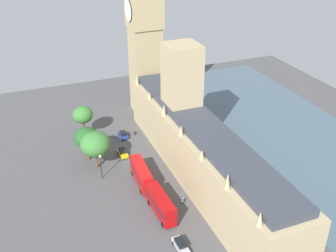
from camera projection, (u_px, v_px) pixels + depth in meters
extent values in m
plane|color=#4C4C4F|center=(193.00, 179.00, 95.17)|extent=(137.84, 137.84, 0.00)
cube|color=#475B6B|center=(309.00, 151.00, 105.98)|extent=(38.79, 124.05, 0.25)
cube|color=tan|center=(202.00, 155.00, 92.86)|extent=(11.57, 67.84, 12.47)
cube|color=tan|center=(181.00, 102.00, 99.00)|extent=(7.85, 7.85, 28.62)
cube|color=#383D47|center=(204.00, 128.00, 89.52)|extent=(8.79, 65.13, 1.60)
cone|color=tan|center=(137.00, 80.00, 112.41)|extent=(1.20, 1.20, 2.84)
cone|color=tan|center=(149.00, 96.00, 104.32)|extent=(1.20, 1.20, 1.89)
cone|color=tan|center=(164.00, 110.00, 95.76)|extent=(1.20, 1.20, 2.91)
cone|color=tan|center=(181.00, 130.00, 87.54)|extent=(1.20, 1.20, 2.53)
cone|color=tan|center=(202.00, 155.00, 79.32)|extent=(1.20, 1.20, 2.11)
cone|color=tan|center=(228.00, 181.00, 70.77)|extent=(1.20, 1.20, 3.14)
cone|color=tan|center=(260.00, 219.00, 62.54)|extent=(1.20, 1.20, 2.77)
cube|color=tan|center=(146.00, 71.00, 121.22)|extent=(8.07, 8.07, 26.06)
cube|color=tan|center=(144.00, 9.00, 112.63)|extent=(8.88, 8.88, 10.12)
cylinder|color=silver|center=(128.00, 10.00, 111.13)|extent=(0.25, 6.14, 6.14)
torus|color=black|center=(128.00, 10.00, 111.13)|extent=(0.24, 6.38, 6.38)
cylinder|color=silver|center=(139.00, 6.00, 116.38)|extent=(6.14, 0.25, 6.14)
torus|color=black|center=(139.00, 6.00, 116.38)|extent=(6.38, 0.24, 6.38)
cube|color=navy|center=(123.00, 135.00, 112.02)|extent=(1.85, 4.05, 0.75)
cube|color=black|center=(123.00, 133.00, 111.53)|extent=(1.53, 2.28, 0.65)
cylinder|color=black|center=(119.00, 135.00, 112.97)|extent=(0.26, 0.68, 0.68)
cylinder|color=black|center=(125.00, 133.00, 113.52)|extent=(0.26, 0.68, 0.68)
cylinder|color=black|center=(122.00, 139.00, 110.88)|extent=(0.26, 0.68, 0.68)
cylinder|color=black|center=(127.00, 138.00, 111.43)|extent=(0.26, 0.68, 0.68)
cube|color=gold|center=(123.00, 153.00, 103.71)|extent=(1.90, 4.21, 0.75)
cube|color=black|center=(122.00, 151.00, 103.54)|extent=(1.58, 2.36, 0.65)
cylinder|color=black|center=(127.00, 156.00, 103.08)|extent=(0.26, 0.68, 0.68)
cylinder|color=black|center=(121.00, 158.00, 102.51)|extent=(0.26, 0.68, 0.68)
cylinder|color=black|center=(124.00, 151.00, 105.26)|extent=(0.26, 0.68, 0.68)
cylinder|color=black|center=(118.00, 153.00, 104.69)|extent=(0.26, 0.68, 0.68)
cube|color=red|center=(141.00, 174.00, 92.43)|extent=(2.94, 10.60, 4.20)
cube|color=black|center=(141.00, 173.00, 92.39)|extent=(2.98, 10.20, 0.70)
cylinder|color=black|center=(133.00, 174.00, 96.14)|extent=(0.40, 1.11, 1.10)
cylinder|color=black|center=(142.00, 172.00, 96.81)|extent=(0.40, 1.11, 1.10)
cylinder|color=black|center=(141.00, 192.00, 90.04)|extent=(0.40, 1.11, 1.10)
cylinder|color=black|center=(151.00, 189.00, 90.71)|extent=(0.40, 1.11, 1.10)
cube|color=#B20C0F|center=(161.00, 204.00, 83.09)|extent=(2.86, 10.58, 4.20)
cube|color=black|center=(161.00, 203.00, 83.05)|extent=(2.91, 10.18, 0.70)
cylinder|color=black|center=(149.00, 203.00, 86.63)|extent=(0.39, 1.11, 1.10)
cylinder|color=black|center=(159.00, 200.00, 87.45)|extent=(0.39, 1.11, 1.10)
cylinder|color=black|center=(163.00, 225.00, 80.72)|extent=(0.39, 1.11, 1.10)
cylinder|color=black|center=(173.00, 221.00, 81.53)|extent=(0.39, 1.11, 1.10)
cube|color=#B7B7BC|center=(181.00, 246.00, 75.33)|extent=(1.92, 4.83, 0.75)
cube|color=black|center=(180.00, 243.00, 75.19)|extent=(1.58, 2.72, 0.65)
cylinder|color=black|center=(188.00, 252.00, 74.55)|extent=(0.27, 0.69, 0.68)
cylinder|color=black|center=(181.00, 241.00, 77.03)|extent=(0.27, 0.69, 0.68)
cylinder|color=black|center=(173.00, 243.00, 76.47)|extent=(0.27, 0.69, 0.68)
cylinder|color=#336B60|center=(183.00, 201.00, 86.97)|extent=(0.58, 0.58, 1.28)
sphere|color=beige|center=(183.00, 198.00, 86.61)|extent=(0.25, 0.25, 0.25)
cube|color=gray|center=(182.00, 202.00, 86.76)|extent=(0.23, 0.31, 0.23)
cylinder|color=black|center=(135.00, 133.00, 113.31)|extent=(0.58, 0.58, 1.25)
sphere|color=tan|center=(135.00, 130.00, 112.96)|extent=(0.24, 0.24, 0.24)
cube|color=navy|center=(134.00, 133.00, 113.08)|extent=(0.25, 0.29, 0.22)
cylinder|color=brown|center=(97.00, 161.00, 98.47)|extent=(0.56, 0.56, 3.93)
ellipsoid|color=#387533|center=(95.00, 144.00, 96.26)|extent=(7.17, 7.17, 6.10)
cylinder|color=brown|center=(84.00, 129.00, 111.55)|extent=(0.56, 0.56, 4.74)
ellipsoid|color=#387533|center=(83.00, 115.00, 109.45)|extent=(5.44, 5.44, 4.62)
cylinder|color=brown|center=(88.00, 153.00, 101.49)|extent=(0.56, 0.56, 4.12)
ellipsoid|color=#235623|center=(87.00, 138.00, 99.44)|extent=(6.04, 6.04, 5.13)
cylinder|color=black|center=(101.00, 168.00, 94.06)|extent=(0.18, 0.18, 5.78)
sphere|color=#F2EAC6|center=(100.00, 156.00, 92.55)|extent=(0.56, 0.56, 0.56)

